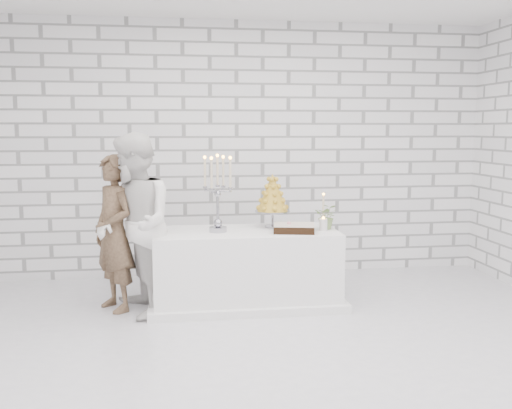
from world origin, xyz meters
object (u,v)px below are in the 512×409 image
(cake_table, at_px, (246,268))
(croquembouche, at_px, (272,201))
(bride, at_px, (135,225))
(candelabra, at_px, (218,193))
(groom, at_px, (114,233))

(cake_table, bearing_deg, croquembouche, 27.98)
(bride, distance_m, candelabra, 0.85)
(candelabra, height_order, croquembouche, candelabra)
(croquembouche, bearing_deg, groom, -174.67)
(cake_table, distance_m, bride, 1.19)
(cake_table, xyz_separation_m, candelabra, (-0.28, -0.03, 0.76))
(groom, relative_size, candelabra, 1.99)
(groom, height_order, croquembouche, groom)
(cake_table, height_order, bride, bride)
(bride, xyz_separation_m, candelabra, (0.79, 0.16, 0.27))
(groom, bearing_deg, bride, 12.11)
(bride, height_order, candelabra, bride)
(groom, xyz_separation_m, candelabra, (1.00, -0.04, 0.37))
(groom, relative_size, bride, 0.88)
(candelabra, distance_m, croquembouche, 0.61)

